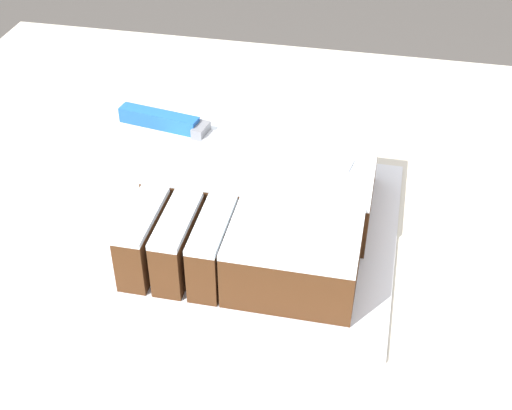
{
  "coord_description": "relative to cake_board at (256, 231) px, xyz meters",
  "views": [
    {
      "loc": [
        0.09,
        -0.75,
        1.53
      ],
      "look_at": [
        -0.06,
        -0.03,
        0.97
      ],
      "focal_mm": 50.0,
      "sensor_mm": 36.0,
      "label": 1
    }
  ],
  "objects": [
    {
      "name": "cake",
      "position": [
        0.0,
        0.0,
        0.04
      ],
      "size": [
        0.29,
        0.3,
        0.08
      ],
      "color": "#472814",
      "rests_on": "cake_board"
    },
    {
      "name": "cake_board",
      "position": [
        0.0,
        0.0,
        0.0
      ],
      "size": [
        0.37,
        0.38,
        0.01
      ],
      "color": "silver",
      "rests_on": "countertop"
    },
    {
      "name": "knife",
      "position": [
        -0.12,
        0.09,
        0.09
      ],
      "size": [
        0.34,
        0.08,
        0.02
      ],
      "rotation": [
        0.0,
        0.0,
        -0.17
      ],
      "color": "silver",
      "rests_on": "cake"
    }
  ]
}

